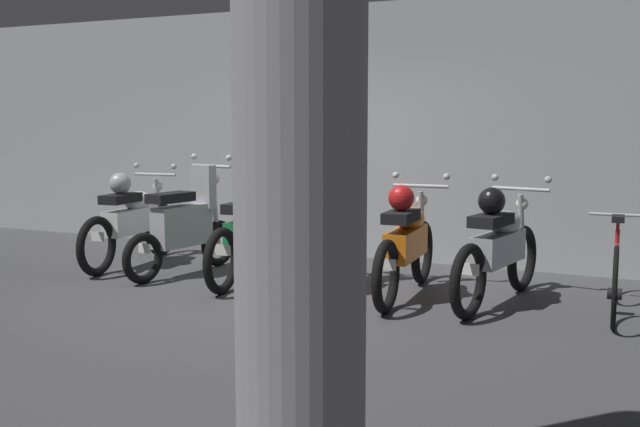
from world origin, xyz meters
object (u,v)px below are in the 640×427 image
object	(u,v)px
motorbike_slot_5	(498,247)
support_pillar	(300,158)
motorbike_slot_4	(406,242)
bicycle	(616,273)
motorbike_slot_2	(252,234)
motorbike_slot_1	(185,226)
motorbike_slot_0	(131,220)
motorbike_slot_3	(323,237)

from	to	relation	value
motorbike_slot_5	support_pillar	world-z (taller)	support_pillar
motorbike_slot_4	support_pillar	world-z (taller)	support_pillar
motorbike_slot_4	bicycle	xyz separation A→B (m)	(1.84, 0.16, -0.17)
motorbike_slot_2	bicycle	xyz separation A→B (m)	(3.54, 0.14, -0.13)
motorbike_slot_2	motorbike_slot_5	size ratio (longest dim) A/B	1.01
motorbike_slot_2	support_pillar	world-z (taller)	support_pillar
support_pillar	motorbike_slot_2	bearing A→B (deg)	122.79
motorbike_slot_1	bicycle	bearing A→B (deg)	1.99
motorbike_slot_1	motorbike_slot_2	distance (m)	0.84
motorbike_slot_1	support_pillar	distance (m)	5.31
motorbike_slot_1	support_pillar	size ratio (longest dim) A/B	0.55
motorbike_slot_0	motorbike_slot_1	size ratio (longest dim) A/B	1.16
motorbike_slot_0	motorbike_slot_1	xyz separation A→B (m)	(0.85, -0.15, -0.00)
motorbike_slot_0	motorbike_slot_5	size ratio (longest dim) A/B	1.01
motorbike_slot_1	motorbike_slot_4	xyz separation A→B (m)	(2.53, -0.01, 0.00)
motorbike_slot_5	support_pillar	distance (m)	4.16
motorbike_slot_5	bicycle	bearing A→B (deg)	4.03
motorbike_slot_0	motorbike_slot_5	xyz separation A→B (m)	(4.23, -0.07, 0.00)
motorbike_slot_1	motorbike_slot_5	bearing A→B (deg)	1.38
motorbike_slot_0	motorbike_slot_2	distance (m)	1.70
motorbike_slot_4	support_pillar	bearing A→B (deg)	-77.61
motorbike_slot_1	motorbike_slot_3	size ratio (longest dim) A/B	1.00
motorbike_slot_1	bicycle	world-z (taller)	motorbike_slot_1
motorbike_slot_0	motorbike_slot_3	bearing A→B (deg)	-4.99
motorbike_slot_0	motorbike_slot_2	world-z (taller)	motorbike_slot_0
bicycle	motorbike_slot_4	bearing A→B (deg)	-174.92
motorbike_slot_2	motorbike_slot_4	world-z (taller)	motorbike_slot_4
motorbike_slot_1	motorbike_slot_2	world-z (taller)	motorbike_slot_1
motorbike_slot_4	motorbike_slot_2	bearing A→B (deg)	179.19
motorbike_slot_0	support_pillar	bearing A→B (deg)	-44.06
motorbike_slot_3	motorbike_slot_4	size ratio (longest dim) A/B	0.86
support_pillar	motorbike_slot_1	bearing A→B (deg)	130.61
motorbike_slot_0	motorbike_slot_4	size ratio (longest dim) A/B	1.00
motorbike_slot_0	bicycle	world-z (taller)	motorbike_slot_0
motorbike_slot_4	bicycle	distance (m)	1.86
motorbike_slot_0	motorbike_slot_2	bearing A→B (deg)	-4.76
motorbike_slot_2	motorbike_slot_5	world-z (taller)	motorbike_slot_5
motorbike_slot_0	motorbike_slot_3	size ratio (longest dim) A/B	1.16
bicycle	motorbike_slot_1	bearing A→B (deg)	-178.01
motorbike_slot_5	support_pillar	xyz separation A→B (m)	(0.02, -4.04, 0.99)
motorbike_slot_0	bicycle	xyz separation A→B (m)	(5.22, -0.00, -0.17)
motorbike_slot_4	motorbike_slot_1	bearing A→B (deg)	179.72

